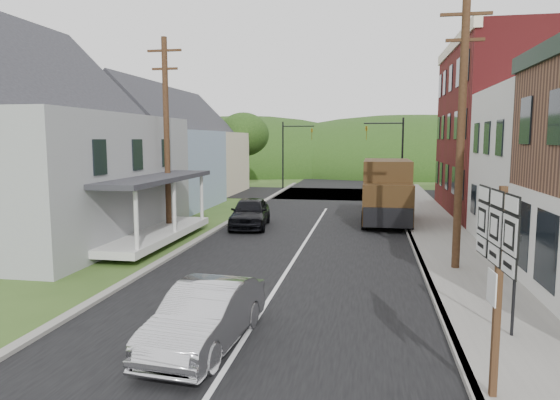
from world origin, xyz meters
The scene contains 23 objects.
ground centered at (0.00, 0.00, 0.00)m, with size 120.00×120.00×0.00m, color #2D4719.
road centered at (0.00, 10.00, 0.00)m, with size 9.00×90.00×0.02m, color black.
cross_road centered at (0.00, 27.00, 0.00)m, with size 60.00×9.00×0.02m, color black.
sidewalk_right centered at (5.90, 8.00, 0.07)m, with size 2.80×55.00×0.15m, color slate.
curb_right centered at (4.55, 8.00, 0.07)m, with size 0.20×55.00×0.15m, color slate.
curb_left centered at (-4.65, 8.00, 0.06)m, with size 0.30×55.00×0.12m, color slate.
storefront_red centered at (11.30, 17.00, 5.00)m, with size 8.00×12.00×10.00m, color maroon.
house_gray centered at (-12.00, 6.00, 4.23)m, with size 10.20×12.24×8.35m.
house_blue centered at (-11.00, 17.00, 3.69)m, with size 7.14×8.16×7.28m.
house_cream centered at (-11.50, 26.00, 3.69)m, with size 7.14×8.16×7.28m.
utility_pole_right centered at (5.60, 3.50, 4.66)m, with size 1.60×0.26×9.00m.
utility_pole_left centered at (-6.50, 8.00, 4.66)m, with size 1.60×0.26×9.00m.
traffic_signal_right centered at (4.30, 23.50, 3.76)m, with size 2.87×0.20×6.00m.
traffic_signal_left centered at (-4.30, 30.50, 3.76)m, with size 2.87×0.20×6.00m.
tree_left_b centered at (-17.00, 12.00, 4.88)m, with size 4.80×4.80×6.94m.
tree_left_c centered at (-19.00, 20.00, 5.94)m, with size 5.80×5.80×8.41m.
tree_left_d centered at (-9.00, 32.00, 4.88)m, with size 4.80×4.80×6.94m.
forested_ridge centered at (0.00, 55.00, 0.00)m, with size 90.00×30.00×16.00m, color black.
silver_sedan centered at (-0.71, -3.87, 0.68)m, with size 1.43×4.11×1.35m, color #B9B9BE.
dark_sedan centered at (-3.22, 10.57, 0.76)m, with size 1.79×4.44×1.51m, color black.
delivery_van centered at (3.60, 12.99, 1.70)m, with size 2.53×6.01×3.35m.
route_sign_cluster centered at (4.75, -5.26, 2.45)m, with size 0.23×2.03×3.55m.
warning_sign centered at (5.81, -2.42, 2.01)m, with size 0.17×0.80×2.91m.
Camera 1 is at (2.68, -13.71, 4.45)m, focal length 32.00 mm.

